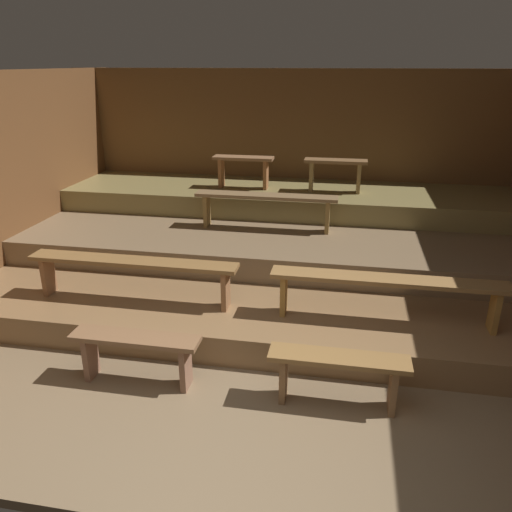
{
  "coord_description": "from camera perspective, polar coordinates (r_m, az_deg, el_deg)",
  "views": [
    {
      "loc": [
        0.81,
        -2.47,
        2.59
      ],
      "look_at": [
        -0.09,
        2.46,
        0.64
      ],
      "focal_mm": 35.08,
      "sensor_mm": 36.0,
      "label": 1
    }
  ],
  "objects": [
    {
      "name": "bench_lower_right",
      "position": [
        4.77,
        14.73,
        -3.31
      ],
      "size": [
        2.16,
        0.24,
        0.45
      ],
      "color": "olive",
      "rests_on": "platform_lower"
    },
    {
      "name": "bench_lower_left",
      "position": [
        5.18,
        -13.89,
        -1.23
      ],
      "size": [
        2.16,
        0.24,
        0.45
      ],
      "color": "olive",
      "rests_on": "platform_lower"
    },
    {
      "name": "platform_middle",
      "position": [
        6.76,
        2.96,
        2.71
      ],
      "size": [
        6.36,
        2.79,
        0.3
      ],
      "primitive_type": "cube",
      "color": "#7C6447",
      "rests_on": "platform_lower"
    },
    {
      "name": "bench_floor_left",
      "position": [
        4.42,
        -13.54,
        -10.14
      ],
      "size": [
        1.1,
        0.24,
        0.45
      ],
      "color": "brown",
      "rests_on": "ground"
    },
    {
      "name": "wall_back",
      "position": [
        7.94,
        4.47,
        11.49
      ],
      "size": [
        7.16,
        0.06,
        2.51
      ],
      "primitive_type": "cube",
      "color": "brown",
      "rests_on": "ground"
    },
    {
      "name": "bench_upper_right",
      "position": [
        7.11,
        9.03,
        9.78
      ],
      "size": [
        0.86,
        0.24,
        0.45
      ],
      "color": "brown",
      "rests_on": "platform_upper"
    },
    {
      "name": "bench_middle_center",
      "position": [
        6.33,
        1.14,
        6.24
      ],
      "size": [
        1.79,
        0.24,
        0.45
      ],
      "color": "olive",
      "rests_on": "platform_middle"
    },
    {
      "name": "platform_lower",
      "position": [
        6.3,
        2.17,
        -1.58
      ],
      "size": [
        6.36,
        4.0,
        0.3
      ],
      "primitive_type": "cube",
      "color": "olive",
      "rests_on": "ground"
    },
    {
      "name": "bench_floor_right",
      "position": [
        4.09,
        9.35,
        -12.54
      ],
      "size": [
        1.1,
        0.24,
        0.45
      ],
      "color": "olive",
      "rests_on": "ground"
    },
    {
      "name": "bench_upper_left",
      "position": [
        7.26,
        -1.46,
        10.27
      ],
      "size": [
        0.86,
        0.24,
        0.45
      ],
      "color": "brown",
      "rests_on": "platform_upper"
    },
    {
      "name": "platform_upper",
      "position": [
        7.32,
        3.71,
        6.56
      ],
      "size": [
        6.36,
        1.44,
        0.3
      ],
      "primitive_type": "cube",
      "color": "olive",
      "rests_on": "platform_middle"
    },
    {
      "name": "ground",
      "position": [
        5.81,
        1.22,
        -5.71
      ],
      "size": [
        7.16,
        6.09,
        0.08
      ],
      "primitive_type": "cube",
      "color": "#7D664A"
    }
  ]
}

